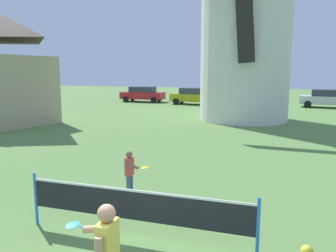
{
  "coord_description": "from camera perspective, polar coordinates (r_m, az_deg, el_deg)",
  "views": [
    {
      "loc": [
        2.16,
        -3.42,
        3.15
      ],
      "look_at": [
        -0.24,
        4.03,
        1.87
      ],
      "focal_mm": 36.05,
      "sensor_mm": 36.0,
      "label": 1
    }
  ],
  "objects": [
    {
      "name": "windmill",
      "position": [
        22.65,
        13.08,
        17.39
      ],
      "size": [
        10.17,
        6.37,
        13.73
      ],
      "color": "silver",
      "rests_on": "ground_plane"
    },
    {
      "name": "tennis_net",
      "position": [
        6.45,
        -5.62,
        -13.27
      ],
      "size": [
        4.49,
        0.06,
        1.1
      ],
      "color": "blue",
      "rests_on": "ground_plane"
    },
    {
      "name": "player_far",
      "position": [
        8.66,
        -6.4,
        -7.48
      ],
      "size": [
        0.69,
        0.52,
        1.17
      ],
      "color": "slate",
      "rests_on": "ground_plane"
    },
    {
      "name": "stray_ball",
      "position": [
        6.58,
        22.45,
        -19.0
      ],
      "size": [
        0.22,
        0.22,
        0.22
      ],
      "primitive_type": "sphere",
      "color": "yellow",
      "rests_on": "ground_plane"
    },
    {
      "name": "parked_car_red",
      "position": [
        35.07,
        -4.32,
        5.43
      ],
      "size": [
        4.47,
        1.9,
        1.56
      ],
      "color": "red",
      "rests_on": "ground_plane"
    },
    {
      "name": "parked_car_mustard",
      "position": [
        32.36,
        4.22,
        5.11
      ],
      "size": [
        4.26,
        2.09,
        1.56
      ],
      "color": "#999919",
      "rests_on": "ground_plane"
    },
    {
      "name": "parked_car_blue",
      "position": [
        31.93,
        13.6,
        4.82
      ],
      "size": [
        4.35,
        2.05,
        1.56
      ],
      "color": "#334C99",
      "rests_on": "ground_plane"
    },
    {
      "name": "parked_car_silver",
      "position": [
        32.51,
        25.25,
        4.27
      ],
      "size": [
        4.54,
        2.15,
        1.56
      ],
      "color": "silver",
      "rests_on": "ground_plane"
    }
  ]
}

